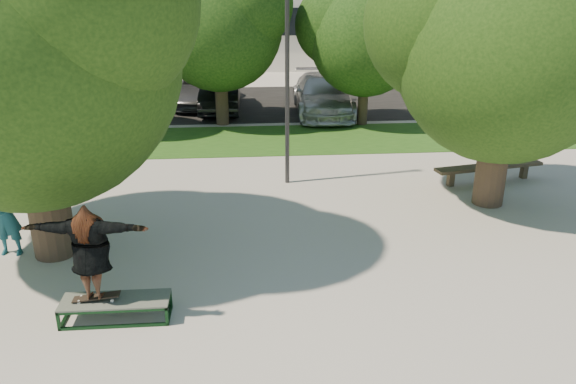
{
  "coord_description": "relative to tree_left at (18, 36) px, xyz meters",
  "views": [
    {
      "loc": [
        -0.22,
        -9.93,
        5.42
      ],
      "look_at": [
        0.66,
        0.6,
        1.39
      ],
      "focal_mm": 35.0,
      "sensor_mm": 36.0,
      "label": 1
    }
  ],
  "objects": [
    {
      "name": "grind_box",
      "position": [
        1.85,
        -2.66,
        -4.23
      ],
      "size": [
        1.8,
        0.6,
        0.38
      ],
      "color": "black",
      "rests_on": "ground"
    },
    {
      "name": "bystander",
      "position": [
        -0.82,
        -0.01,
        -3.54
      ],
      "size": [
        0.68,
        0.48,
        1.77
      ],
      "primitive_type": "imported",
      "rotation": [
        0.0,
        0.0,
        -0.09
      ],
      "color": "#174B58",
      "rests_on": "ground"
    },
    {
      "name": "asphalt_strip",
      "position": [
        4.29,
        14.91,
        -4.42
      ],
      "size": [
        40.0,
        8.0,
        0.01
      ],
      "primitive_type": "cube",
      "color": "black",
      "rests_on": "ground"
    },
    {
      "name": "ground",
      "position": [
        4.29,
        -1.09,
        -4.42
      ],
      "size": [
        120.0,
        120.0,
        0.0
      ],
      "primitive_type": "plane",
      "color": "gray",
      "rests_on": "ground"
    },
    {
      "name": "bg_tree_mid",
      "position": [
        3.22,
        10.98,
        -0.41
      ],
      "size": [
        5.76,
        4.92,
        6.24
      ],
      "color": "#38281E",
      "rests_on": "ground"
    },
    {
      "name": "car_silver_a",
      "position": [
        -1.12,
        14.51,
        -3.75
      ],
      "size": [
        1.94,
        4.07,
        1.34
      ],
      "primitive_type": "imported",
      "rotation": [
        0.0,
        0.0,
        -0.09
      ],
      "color": "#AFAFB4",
      "rests_on": "asphalt_strip"
    },
    {
      "name": "tree_left",
      "position": [
        0.0,
        0.0,
        0.0
      ],
      "size": [
        6.96,
        5.95,
        7.12
      ],
      "color": "#38281E",
      "rests_on": "ground"
    },
    {
      "name": "bg_tree_left",
      "position": [
        -2.28,
        9.98,
        -0.69
      ],
      "size": [
        5.28,
        4.51,
        5.77
      ],
      "color": "#38281E",
      "rests_on": "ground"
    },
    {
      "name": "grass_strip",
      "position": [
        5.29,
        8.41,
        -4.41
      ],
      "size": [
        30.0,
        4.0,
        0.02
      ],
      "primitive_type": "cube",
      "color": "#1D4714",
      "rests_on": "ground"
    },
    {
      "name": "side_building",
      "position": [
        22.29,
        20.91,
        -0.42
      ],
      "size": [
        15.0,
        10.0,
        8.0
      ],
      "primitive_type": "cube",
      "color": "beige",
      "rests_on": "ground"
    },
    {
      "name": "skater_rig",
      "position": [
        1.55,
        -2.66,
        -3.14
      ],
      "size": [
        2.09,
        0.8,
        1.73
      ],
      "rotation": [
        0.0,
        0.0,
        3.02
      ],
      "color": "white",
      "rests_on": "grind_box"
    },
    {
      "name": "lamppost",
      "position": [
        5.29,
        3.91,
        -1.27
      ],
      "size": [
        0.25,
        0.15,
        6.11
      ],
      "color": "#2D2D30",
      "rests_on": "ground"
    },
    {
      "name": "car_dark",
      "position": [
        3.15,
        13.44,
        -3.65
      ],
      "size": [
        1.72,
        4.74,
        1.55
      ],
      "primitive_type": "imported",
      "rotation": [
        0.0,
        0.0,
        -0.02
      ],
      "color": "black",
      "rests_on": "asphalt_strip"
    },
    {
      "name": "bg_tree_right",
      "position": [
        8.73,
        10.47,
        -0.93
      ],
      "size": [
        5.04,
        4.31,
        5.43
      ],
      "color": "#38281E",
      "rests_on": "ground"
    },
    {
      "name": "tree_right",
      "position": [
        10.21,
        1.99,
        -0.33
      ],
      "size": [
        6.24,
        5.33,
        6.51
      ],
      "color": "#38281E",
      "rests_on": "ground"
    },
    {
      "name": "bench",
      "position": [
        10.97,
        3.48,
        -4.0
      ],
      "size": [
        3.28,
        1.06,
        0.5
      ],
      "rotation": [
        0.0,
        0.0,
        0.2
      ],
      "color": "#493E2C",
      "rests_on": "ground"
    },
    {
      "name": "car_grey",
      "position": [
        2.29,
        14.69,
        -3.7
      ],
      "size": [
        2.95,
        5.45,
        1.45
      ],
      "primitive_type": "imported",
      "rotation": [
        0.0,
        0.0,
        -0.11
      ],
      "color": "#59595E",
      "rests_on": "asphalt_strip"
    },
    {
      "name": "car_silver_b",
      "position": [
        7.48,
        12.41,
        -3.61
      ],
      "size": [
        2.46,
        5.69,
        1.63
      ],
      "primitive_type": "imported",
      "rotation": [
        0.0,
        0.0,
        -0.03
      ],
      "color": "silver",
      "rests_on": "asphalt_strip"
    }
  ]
}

